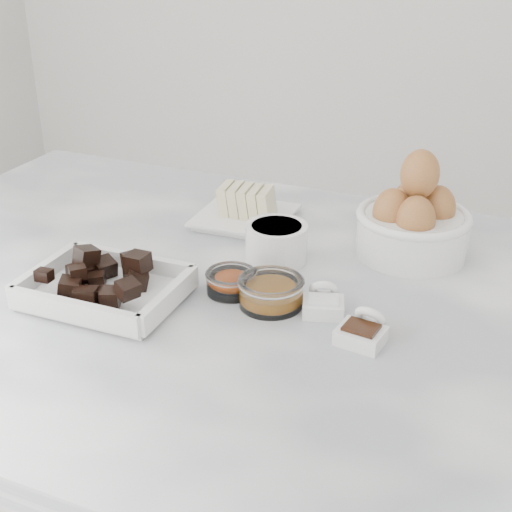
{
  "coord_description": "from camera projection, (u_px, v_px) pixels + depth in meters",
  "views": [
    {
      "loc": [
        0.36,
        -0.76,
        1.4
      ],
      "look_at": [
        0.02,
        0.03,
        0.98
      ],
      "focal_mm": 50.0,
      "sensor_mm": 36.0,
      "label": 1
    }
  ],
  "objects": [
    {
      "name": "egg_bowl",
      "position": [
        413.0,
        221.0,
        1.03
      ],
      "size": [
        0.17,
        0.17,
        0.16
      ],
      "color": "white",
      "rests_on": "marble_slab"
    },
    {
      "name": "vanilla_spoon",
      "position": [
        363.0,
        331.0,
        0.84
      ],
      "size": [
        0.06,
        0.07,
        0.04
      ],
      "color": "white",
      "rests_on": "marble_slab"
    },
    {
      "name": "sugar_ramekin",
      "position": [
        276.0,
        241.0,
        1.02
      ],
      "size": [
        0.09,
        0.09,
        0.05
      ],
      "color": "white",
      "rests_on": "marble_slab"
    },
    {
      "name": "butter_plate",
      "position": [
        243.0,
        209.0,
        1.15
      ],
      "size": [
        0.15,
        0.15,
        0.06
      ],
      "color": "white",
      "rests_on": "marble_slab"
    },
    {
      "name": "chocolate_dish",
      "position": [
        105.0,
        284.0,
        0.92
      ],
      "size": [
        0.2,
        0.16,
        0.05
      ],
      "color": "white",
      "rests_on": "marble_slab"
    },
    {
      "name": "zest_bowl",
      "position": [
        231.0,
        281.0,
        0.94
      ],
      "size": [
        0.07,
        0.07,
        0.03
      ],
      "color": "white",
      "rests_on": "marble_slab"
    },
    {
      "name": "marble_slab",
      "position": [
        234.0,
        302.0,
        0.96
      ],
      "size": [
        1.2,
        0.8,
        0.04
      ],
      "primitive_type": "cube",
      "color": "silver",
      "rests_on": "cabinet"
    },
    {
      "name": "salt_spoon",
      "position": [
        323.0,
        302.0,
        0.9
      ],
      "size": [
        0.06,
        0.07,
        0.04
      ],
      "color": "white",
      "rests_on": "marble_slab"
    },
    {
      "name": "honey_bowl",
      "position": [
        271.0,
        292.0,
        0.91
      ],
      "size": [
        0.09,
        0.09,
        0.04
      ],
      "color": "white",
      "rests_on": "marble_slab"
    }
  ]
}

